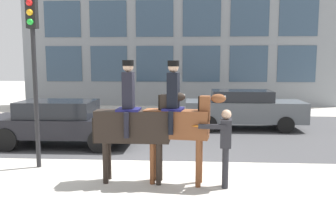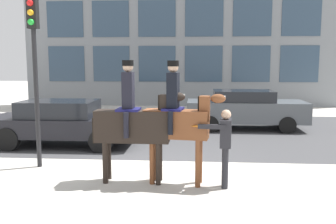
{
  "view_description": "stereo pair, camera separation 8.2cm",
  "coord_description": "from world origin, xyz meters",
  "views": [
    {
      "loc": [
        0.9,
        -9.03,
        2.59
      ],
      "look_at": [
        0.34,
        -0.76,
        1.47
      ],
      "focal_mm": 40.0,
      "sensor_mm": 36.0,
      "label": 1
    },
    {
      "loc": [
        0.98,
        -9.03,
        2.59
      ],
      "look_at": [
        0.34,
        -0.76,
        1.47
      ],
      "focal_mm": 40.0,
      "sensor_mm": 36.0,
      "label": 2
    }
  ],
  "objects": [
    {
      "name": "ground_plane",
      "position": [
        0.0,
        0.0,
        0.0
      ],
      "size": [
        80.0,
        80.0,
        0.0
      ],
      "primitive_type": "plane",
      "color": "beige"
    },
    {
      "name": "road_surface",
      "position": [
        0.0,
        4.75,
        0.0
      ],
      "size": [
        18.44,
        8.5,
        0.01
      ],
      "color": "#444447",
      "rests_on": "ground_plane"
    },
    {
      "name": "mounted_horse_lead",
      "position": [
        -0.35,
        -1.25,
        1.31
      ],
      "size": [
        2.0,
        0.65,
        2.62
      ],
      "rotation": [
        0.0,
        0.0,
        -0.01
      ],
      "color": "black",
      "rests_on": "ground_plane"
    },
    {
      "name": "mounted_horse_companion",
      "position": [
        0.58,
        -1.29,
        1.36
      ],
      "size": [
        1.78,
        0.64,
        2.61
      ],
      "rotation": [
        0.0,
        0.0,
        -0.14
      ],
      "color": "brown",
      "rests_on": "ground_plane"
    },
    {
      "name": "pedestrian_bystander",
      "position": [
        1.56,
        -1.48,
        0.96
      ],
      "size": [
        0.86,
        0.43,
        1.63
      ],
      "rotation": [
        0.0,
        0.0,
        3.03
      ],
      "color": "#232328",
      "rests_on": "ground_plane"
    },
    {
      "name": "street_car_near_lane",
      "position": [
        -3.14,
        2.05,
        0.75
      ],
      "size": [
        4.47,
        1.81,
        1.41
      ],
      "color": "black",
      "rests_on": "ground_plane"
    },
    {
      "name": "street_car_far_lane",
      "position": [
        2.85,
        5.44,
        0.79
      ],
      "size": [
        4.49,
        1.83,
        1.5
      ],
      "color": "#51565B",
      "rests_on": "ground_plane"
    },
    {
      "name": "traffic_light",
      "position": [
        -2.9,
        -0.28,
        2.73
      ],
      "size": [
        0.24,
        0.29,
        4.08
      ],
      "color": "black",
      "rests_on": "ground_plane"
    }
  ]
}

